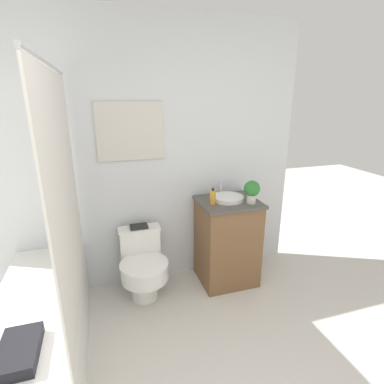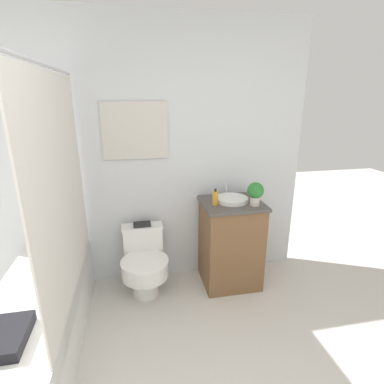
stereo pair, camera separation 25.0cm
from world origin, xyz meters
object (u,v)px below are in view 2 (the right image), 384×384
Objects in this scene: toilet at (144,262)px; soap_bottle at (215,198)px; sink at (231,199)px; potted_plant at (255,192)px; book_on_tank at (142,224)px.

soap_bottle reaches higher than toilet.
sink is 0.19m from soap_bottle.
potted_plant is 1.32× the size of book_on_tank.
book_on_tank reaches higher than toilet.
sink is (0.84, 0.03, 0.56)m from toilet.
potted_plant is (0.35, -0.08, 0.06)m from soap_bottle.
toilet is at bearing -177.62° from sink.
book_on_tank is (-1.01, 0.26, -0.34)m from potted_plant.
soap_bottle is 0.71× the size of potted_plant.
book_on_tank is (-0.00, 0.15, 0.32)m from toilet.
potted_plant is at bearing -40.11° from sink.
toilet is at bearing 177.75° from soap_bottle.
potted_plant reaches higher than soap_bottle.
potted_plant reaches higher than toilet.
book_on_tank is at bearing 90.00° from toilet.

